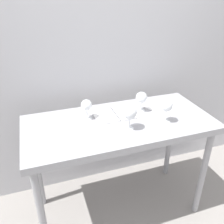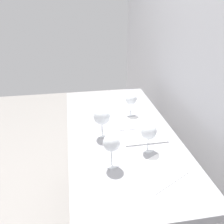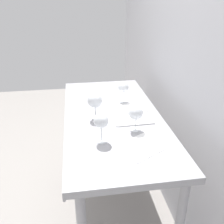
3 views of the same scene
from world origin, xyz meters
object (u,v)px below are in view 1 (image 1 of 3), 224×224
wine_glass_near_right (167,106)px  open_notebook (115,113)px  wine_glass_near_center (130,113)px  tasting_sheet_lower (67,121)px  wine_glass_far_right (141,98)px  tasting_sheet_upper (162,108)px  wine_glass_far_left (86,106)px

wine_glass_near_right → open_notebook: 0.41m
wine_glass_near_center → tasting_sheet_lower: bearing=148.9°
open_notebook → tasting_sheet_lower: open_notebook is taller
wine_glass_near_center → wine_glass_near_right: bearing=1.6°
wine_glass_far_right → tasting_sheet_upper: bearing=-2.7°
tasting_sheet_lower → wine_glass_far_right: bearing=13.8°
wine_glass_near_right → tasting_sheet_lower: (-0.68, 0.23, -0.12)m
tasting_sheet_upper → wine_glass_near_center: bearing=-179.1°
open_notebook → tasting_sheet_upper: open_notebook is taller
tasting_sheet_lower → wine_glass_far_left: bearing=13.8°
wine_glass_far_right → tasting_sheet_lower: bearing=178.7°
open_notebook → wine_glass_far_left: bearing=-179.4°
wine_glass_far_left → tasting_sheet_upper: size_ratio=0.65×
wine_glass_far_right → wine_glass_near_right: bearing=-66.2°
wine_glass_far_left → tasting_sheet_upper: bearing=-1.7°
wine_glass_far_right → tasting_sheet_lower: size_ratio=0.79×
wine_glass_far_right → wine_glass_far_left: size_ratio=1.03×
wine_glass_near_center → tasting_sheet_lower: size_ratio=0.88×
wine_glass_far_left → open_notebook: (0.22, 0.01, -0.11)m
wine_glass_near_center → tasting_sheet_upper: 0.46m
wine_glass_far_left → tasting_sheet_lower: bearing=178.7°
wine_glass_far_right → wine_glass_far_left: bearing=178.7°
wine_glass_far_left → wine_glass_near_right: bearing=-23.1°
wine_glass_near_center → wine_glass_far_right: bearing=49.6°
tasting_sheet_upper → tasting_sheet_lower: 0.78m
wine_glass_far_right → open_notebook: 0.24m
wine_glass_near_right → wine_glass_far_left: bearing=156.9°
wine_glass_far_left → tasting_sheet_lower: size_ratio=0.76×
wine_glass_near_center → tasting_sheet_upper: (0.38, 0.22, -0.12)m
wine_glass_near_right → tasting_sheet_upper: 0.26m
wine_glass_near_center → wine_glass_far_left: (-0.25, 0.24, -0.02)m
wine_glass_near_right → tasting_sheet_upper: (0.09, 0.21, -0.12)m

